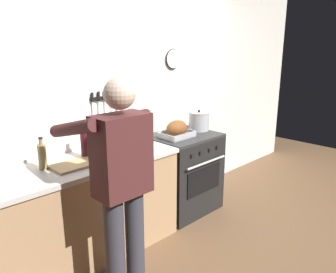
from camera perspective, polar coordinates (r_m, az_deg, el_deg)
name	(u,v)px	position (r m, az deg, el deg)	size (l,w,h in m)	color
ground_plane	(244,252)	(3.33, 12.96, -18.81)	(8.00, 8.00, 0.00)	brown
wall_back	(146,98)	(3.69, -3.77, 6.74)	(6.00, 0.13, 2.60)	white
counter_block	(69,215)	(3.01, -16.82, -12.86)	(2.03, 0.65, 0.90)	tan
stove	(183,173)	(3.81, 2.56, -6.24)	(0.76, 0.67, 0.90)	black
person_cook	(121,180)	(2.32, -8.14, -7.52)	(0.51, 0.63, 1.66)	#383842
roasting_pan	(177,130)	(3.53, 1.52, 1.18)	(0.35, 0.26, 0.19)	#B7B7BC
stock_pot	(199,121)	(3.87, 5.35, 2.67)	(0.24, 0.24, 0.24)	#B7B7BC
cutting_board	(74,165)	(2.81, -15.87, -4.75)	(0.36, 0.24, 0.02)	tan
bottle_wine_red	(85,143)	(2.97, -14.14, -1.18)	(0.08, 0.08, 0.31)	#47141E
bottle_olive_oil	(132,130)	(3.45, -6.19, 1.18)	(0.06, 0.06, 0.26)	#385623
bottle_vinegar	(42,156)	(2.79, -20.91, -3.16)	(0.07, 0.07, 0.26)	#997F4C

